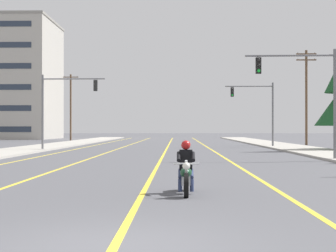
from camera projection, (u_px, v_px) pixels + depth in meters
ground_plane at (110, 246)px, 8.14m from camera, size 400.00×400.00×0.00m
lane_stripe_center at (168, 147)px, 53.14m from camera, size 0.16×100.00×0.01m
lane_stripe_left at (125, 147)px, 53.21m from camera, size 0.16×100.00×0.01m
lane_stripe_right at (206, 147)px, 53.07m from camera, size 0.16×100.00×0.01m
lane_stripe_far_left at (89, 146)px, 53.27m from camera, size 0.16×100.00×0.01m
sidewalk_kerb_right at (294, 148)px, 47.93m from camera, size 4.40×110.00×0.14m
sidewalk_kerb_left at (39, 148)px, 48.34m from camera, size 4.40×110.00×0.14m
motorcycle_with_rider at (186, 172)px, 14.65m from camera, size 0.70×2.19×1.46m
traffic_signal_near_right at (309, 87)px, 29.62m from camera, size 5.04×0.37×6.20m
traffic_signal_near_left at (61, 100)px, 43.60m from camera, size 5.21×0.37×6.20m
traffic_signal_mid_right at (259, 105)px, 51.17m from camera, size 4.66×0.37×6.20m
utility_pole_right_far at (306, 94)px, 57.80m from camera, size 2.18×0.26×10.28m
utility_pole_left_far at (71, 106)px, 77.84m from camera, size 2.24×0.26×9.71m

